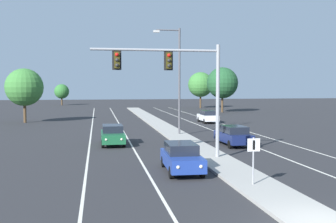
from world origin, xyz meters
The scene contains 16 objects.
median_island centered at (0.00, 18.00, 0.07)m, with size 2.40×110.00×0.15m, color #9E9B93.
lane_stripe_oncoming_center centered at (-4.70, 25.00, 0.00)m, with size 0.14×100.00×0.01m, color silver.
lane_stripe_receding_center centered at (4.70, 25.00, 0.00)m, with size 0.14×100.00×0.01m, color silver.
edge_stripe_left centered at (-8.00, 25.00, 0.00)m, with size 0.14×100.00×0.01m, color silver.
edge_stripe_right centered at (8.00, 25.00, 0.00)m, with size 0.14×100.00×0.01m, color silver.
overhead_signal_mast centered at (-2.32, 12.86, 5.35)m, with size 8.14×0.44×7.20m.
median_sign_post centered at (-0.25, 5.47, 1.59)m, with size 0.60×0.10×2.20m.
street_lamp_median centered at (0.12, 25.56, 5.79)m, with size 2.58×0.28×10.00m.
car_oncoming_blue centered at (-2.82, 9.42, 0.82)m, with size 1.92×4.51×1.58m.
car_oncoming_green centered at (-6.17, 20.41, 0.82)m, with size 1.83×4.47×1.58m.
car_receding_navy centered at (3.24, 18.31, 0.82)m, with size 1.92×4.51×1.58m.
car_receding_white centered at (6.62, 37.92, 0.82)m, with size 1.83×4.47×1.58m.
tree_far_right_b centered at (14.33, 71.49, 5.00)m, with size 5.29×5.29×7.66m.
tree_far_left_c centered at (-16.54, 42.07, 4.55)m, with size 4.81×4.81×6.97m.
tree_far_right_c centered at (14.68, 57.32, 5.26)m, with size 5.56×5.56×8.05m.
tree_far_left_a centered at (-15.91, 89.79, 3.36)m, with size 3.57×3.57×5.16m.
Camera 1 is at (-7.35, -12.11, 4.73)m, focal length 43.23 mm.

